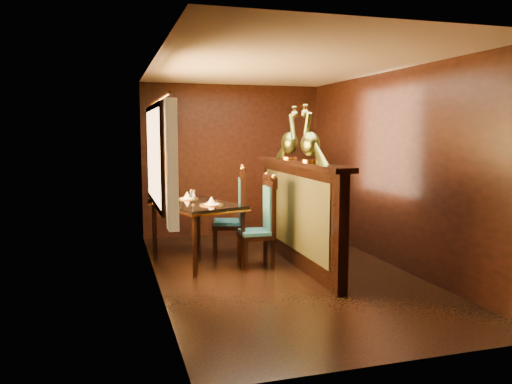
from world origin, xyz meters
TOP-DOWN VIEW (x-y plane):
  - ground at (0.00, 0.00)m, footprint 5.00×5.00m
  - room_shell at (-0.09, 0.02)m, footprint 3.04×5.04m
  - partition at (0.32, 0.30)m, footprint 0.26×2.70m
  - dining_table at (-0.92, 0.83)m, footprint 1.20×1.54m
  - chair_left at (-0.11, 0.38)m, footprint 0.45×0.48m
  - chair_right at (-0.31, 1.02)m, footprint 0.55×0.57m
  - peacock_left at (0.33, -0.06)m, footprint 0.22×0.59m
  - peacock_right at (0.33, 0.65)m, footprint 0.22×0.59m

SIDE VIEW (x-z plane):
  - ground at x=0.00m, z-range 0.00..0.00m
  - chair_left at x=-0.11m, z-range 0.02..1.23m
  - chair_right at x=-0.31m, z-range 0.03..1.30m
  - partition at x=0.32m, z-range 0.03..1.39m
  - dining_table at x=-0.92m, z-range 0.23..1.23m
  - room_shell at x=-0.09m, z-range 0.32..2.84m
  - peacock_right at x=0.33m, z-range 1.36..2.06m
  - peacock_left at x=0.33m, z-range 1.36..2.06m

